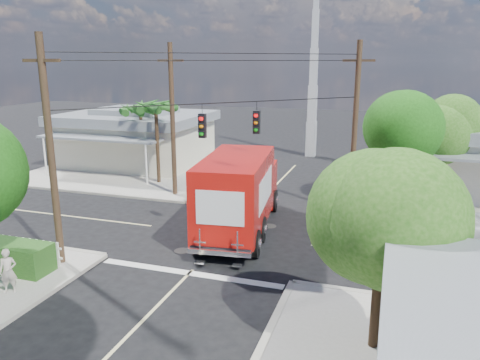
% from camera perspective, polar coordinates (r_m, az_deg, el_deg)
% --- Properties ---
extents(ground, '(120.00, 120.00, 0.00)m').
position_cam_1_polar(ground, '(22.24, -1.62, -6.72)').
color(ground, black).
rests_on(ground, ground).
extents(sidewalk_ne, '(14.12, 14.12, 0.14)m').
position_cam_1_polar(sidewalk_ne, '(31.64, 24.47, -1.47)').
color(sidewalk_ne, '#9D988E').
rests_on(sidewalk_ne, ground).
extents(sidewalk_nw, '(14.12, 14.12, 0.14)m').
position_cam_1_polar(sidewalk_nw, '(36.17, -12.09, 1.38)').
color(sidewalk_nw, '#9D988E').
rests_on(sidewalk_nw, ground).
extents(road_markings, '(32.00, 32.00, 0.01)m').
position_cam_1_polar(road_markings, '(20.96, -2.99, -8.08)').
color(road_markings, beige).
rests_on(road_markings, ground).
extents(building_nw, '(10.80, 10.20, 4.30)m').
position_cam_1_polar(building_nw, '(37.67, -12.54, 5.20)').
color(building_nw, beige).
rests_on(building_nw, sidewalk_nw).
extents(radio_tower, '(0.80, 0.80, 17.00)m').
position_cam_1_polar(radio_tower, '(40.12, 8.88, 10.83)').
color(radio_tower, silver).
rests_on(radio_tower, ground).
extents(tree_ne_front, '(4.21, 4.14, 6.66)m').
position_cam_1_polar(tree_ne_front, '(26.47, 18.48, 6.62)').
color(tree_ne_front, '#422D1C').
rests_on(tree_ne_front, sidewalk_ne).
extents(tree_ne_back, '(3.77, 3.66, 5.82)m').
position_cam_1_polar(tree_ne_back, '(28.86, 23.58, 5.58)').
color(tree_ne_back, '#422D1C').
rests_on(tree_ne_back, sidewalk_ne).
extents(tree_se, '(3.67, 3.54, 5.62)m').
position_cam_1_polar(tree_se, '(12.89, 17.10, -4.16)').
color(tree_se, '#422D1C').
rests_on(tree_se, sidewalk_se).
extents(palm_nw_front, '(3.01, 3.08, 5.59)m').
position_cam_1_polar(palm_nw_front, '(30.83, -10.23, 8.64)').
color(palm_nw_front, '#422D1C').
rests_on(palm_nw_front, sidewalk_nw).
extents(palm_nw_back, '(3.01, 3.08, 5.19)m').
position_cam_1_polar(palm_nw_back, '(33.14, -12.05, 8.29)').
color(palm_nw_back, '#422D1C').
rests_on(palm_nw_back, sidewalk_nw).
extents(utility_poles, '(12.00, 10.68, 9.00)m').
position_cam_1_polar(utility_poles, '(23.06, -4.07, 6.04)').
color(utility_poles, '#473321').
rests_on(utility_poles, ground).
extents(picket_fence, '(5.94, 0.06, 1.00)m').
position_cam_1_polar(picket_fence, '(21.63, -27.11, -7.06)').
color(picket_fence, silver).
rests_on(picket_fence, sidewalk_sw).
extents(vending_boxes, '(1.90, 0.50, 1.10)m').
position_cam_1_polar(vending_boxes, '(26.74, 16.27, -2.09)').
color(vending_boxes, '#B61114').
rests_on(vending_boxes, sidewalk_ne).
extents(delivery_truck, '(3.76, 9.01, 3.79)m').
position_cam_1_polar(delivery_truck, '(22.19, -0.10, -1.52)').
color(delivery_truck, black).
rests_on(delivery_truck, ground).
extents(parked_car, '(5.71, 3.63, 1.47)m').
position_cam_1_polar(parked_car, '(23.72, 25.13, -4.89)').
color(parked_car, silver).
rests_on(parked_car, ground).
extents(pedestrian, '(0.69, 0.62, 1.59)m').
position_cam_1_polar(pedestrian, '(18.31, -26.43, -9.91)').
color(pedestrian, '#BFB1A3').
rests_on(pedestrian, sidewalk_sw).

